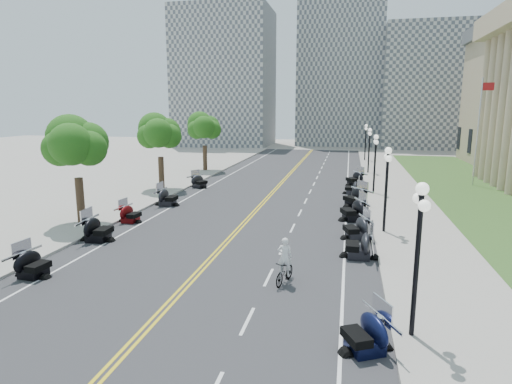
# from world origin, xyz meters

# --- Properties ---
(ground) EXTENTS (160.00, 160.00, 0.00)m
(ground) POSITION_xyz_m (0.00, 0.00, 0.00)
(ground) COLOR gray
(road) EXTENTS (16.00, 90.00, 0.01)m
(road) POSITION_xyz_m (0.00, 10.00, 0.00)
(road) COLOR #333335
(road) RESTS_ON ground
(centerline_yellow_a) EXTENTS (0.12, 90.00, 0.00)m
(centerline_yellow_a) POSITION_xyz_m (-0.12, 10.00, 0.01)
(centerline_yellow_a) COLOR yellow
(centerline_yellow_a) RESTS_ON road
(centerline_yellow_b) EXTENTS (0.12, 90.00, 0.00)m
(centerline_yellow_b) POSITION_xyz_m (0.12, 10.00, 0.01)
(centerline_yellow_b) COLOR yellow
(centerline_yellow_b) RESTS_ON road
(edge_line_north) EXTENTS (0.12, 90.00, 0.00)m
(edge_line_north) POSITION_xyz_m (6.40, 10.00, 0.01)
(edge_line_north) COLOR white
(edge_line_north) RESTS_ON road
(edge_line_south) EXTENTS (0.12, 90.00, 0.00)m
(edge_line_south) POSITION_xyz_m (-6.40, 10.00, 0.01)
(edge_line_south) COLOR white
(edge_line_south) RESTS_ON road
(lane_dash_4) EXTENTS (0.12, 2.00, 0.00)m
(lane_dash_4) POSITION_xyz_m (3.20, -8.00, 0.01)
(lane_dash_4) COLOR white
(lane_dash_4) RESTS_ON road
(lane_dash_5) EXTENTS (0.12, 2.00, 0.00)m
(lane_dash_5) POSITION_xyz_m (3.20, -4.00, 0.01)
(lane_dash_5) COLOR white
(lane_dash_5) RESTS_ON road
(lane_dash_6) EXTENTS (0.12, 2.00, 0.00)m
(lane_dash_6) POSITION_xyz_m (3.20, 0.00, 0.01)
(lane_dash_6) COLOR white
(lane_dash_6) RESTS_ON road
(lane_dash_7) EXTENTS (0.12, 2.00, 0.00)m
(lane_dash_7) POSITION_xyz_m (3.20, 4.00, 0.01)
(lane_dash_7) COLOR white
(lane_dash_7) RESTS_ON road
(lane_dash_8) EXTENTS (0.12, 2.00, 0.00)m
(lane_dash_8) POSITION_xyz_m (3.20, 8.00, 0.01)
(lane_dash_8) COLOR white
(lane_dash_8) RESTS_ON road
(lane_dash_9) EXTENTS (0.12, 2.00, 0.00)m
(lane_dash_9) POSITION_xyz_m (3.20, 12.00, 0.01)
(lane_dash_9) COLOR white
(lane_dash_9) RESTS_ON road
(lane_dash_10) EXTENTS (0.12, 2.00, 0.00)m
(lane_dash_10) POSITION_xyz_m (3.20, 16.00, 0.01)
(lane_dash_10) COLOR white
(lane_dash_10) RESTS_ON road
(lane_dash_11) EXTENTS (0.12, 2.00, 0.00)m
(lane_dash_11) POSITION_xyz_m (3.20, 20.00, 0.01)
(lane_dash_11) COLOR white
(lane_dash_11) RESTS_ON road
(lane_dash_12) EXTENTS (0.12, 2.00, 0.00)m
(lane_dash_12) POSITION_xyz_m (3.20, 24.00, 0.01)
(lane_dash_12) COLOR white
(lane_dash_12) RESTS_ON road
(lane_dash_13) EXTENTS (0.12, 2.00, 0.00)m
(lane_dash_13) POSITION_xyz_m (3.20, 28.00, 0.01)
(lane_dash_13) COLOR white
(lane_dash_13) RESTS_ON road
(lane_dash_14) EXTENTS (0.12, 2.00, 0.00)m
(lane_dash_14) POSITION_xyz_m (3.20, 32.00, 0.01)
(lane_dash_14) COLOR white
(lane_dash_14) RESTS_ON road
(lane_dash_15) EXTENTS (0.12, 2.00, 0.00)m
(lane_dash_15) POSITION_xyz_m (3.20, 36.00, 0.01)
(lane_dash_15) COLOR white
(lane_dash_15) RESTS_ON road
(lane_dash_16) EXTENTS (0.12, 2.00, 0.00)m
(lane_dash_16) POSITION_xyz_m (3.20, 40.00, 0.01)
(lane_dash_16) COLOR white
(lane_dash_16) RESTS_ON road
(lane_dash_17) EXTENTS (0.12, 2.00, 0.00)m
(lane_dash_17) POSITION_xyz_m (3.20, 44.00, 0.01)
(lane_dash_17) COLOR white
(lane_dash_17) RESTS_ON road
(lane_dash_18) EXTENTS (0.12, 2.00, 0.00)m
(lane_dash_18) POSITION_xyz_m (3.20, 48.00, 0.01)
(lane_dash_18) COLOR white
(lane_dash_18) RESTS_ON road
(lane_dash_19) EXTENTS (0.12, 2.00, 0.00)m
(lane_dash_19) POSITION_xyz_m (3.20, 52.00, 0.01)
(lane_dash_19) COLOR white
(lane_dash_19) RESTS_ON road
(sidewalk_north) EXTENTS (5.00, 90.00, 0.15)m
(sidewalk_north) POSITION_xyz_m (10.50, 10.00, 0.07)
(sidewalk_north) COLOR #9E9991
(sidewalk_north) RESTS_ON ground
(sidewalk_south) EXTENTS (5.00, 90.00, 0.15)m
(sidewalk_south) POSITION_xyz_m (-10.50, 10.00, 0.07)
(sidewalk_south) COLOR #9E9991
(sidewalk_south) RESTS_ON ground
(lawn) EXTENTS (9.00, 60.00, 0.10)m
(lawn) POSITION_xyz_m (17.50, 18.00, 0.05)
(lawn) COLOR #356023
(lawn) RESTS_ON ground
(distant_block_a) EXTENTS (18.00, 14.00, 26.00)m
(distant_block_a) POSITION_xyz_m (-18.00, 62.00, 13.00)
(distant_block_a) COLOR gray
(distant_block_a) RESTS_ON ground
(distant_block_b) EXTENTS (16.00, 12.00, 30.00)m
(distant_block_b) POSITION_xyz_m (4.00, 68.00, 15.00)
(distant_block_b) COLOR gray
(distant_block_b) RESTS_ON ground
(distant_block_c) EXTENTS (20.00, 14.00, 22.00)m
(distant_block_c) POSITION_xyz_m (22.00, 65.00, 11.00)
(distant_block_c) COLOR gray
(distant_block_c) RESTS_ON ground
(street_lamp_1) EXTENTS (0.50, 1.20, 4.90)m
(street_lamp_1) POSITION_xyz_m (8.60, -8.00, 2.60)
(street_lamp_1) COLOR black
(street_lamp_1) RESTS_ON sidewalk_north
(street_lamp_2) EXTENTS (0.50, 1.20, 4.90)m
(street_lamp_2) POSITION_xyz_m (8.60, 4.00, 2.60)
(street_lamp_2) COLOR black
(street_lamp_2) RESTS_ON sidewalk_north
(street_lamp_3) EXTENTS (0.50, 1.20, 4.90)m
(street_lamp_3) POSITION_xyz_m (8.60, 16.00, 2.60)
(street_lamp_3) COLOR black
(street_lamp_3) RESTS_ON sidewalk_north
(street_lamp_4) EXTENTS (0.50, 1.20, 4.90)m
(street_lamp_4) POSITION_xyz_m (8.60, 28.00, 2.60)
(street_lamp_4) COLOR black
(street_lamp_4) RESTS_ON sidewalk_north
(street_lamp_5) EXTENTS (0.50, 1.20, 4.90)m
(street_lamp_5) POSITION_xyz_m (8.60, 40.00, 2.60)
(street_lamp_5) COLOR black
(street_lamp_5) RESTS_ON sidewalk_north
(flagpole) EXTENTS (1.10, 0.20, 10.00)m
(flagpole) POSITION_xyz_m (18.00, 22.00, 5.00)
(flagpole) COLOR silver
(flagpole) RESTS_ON ground
(tree_2) EXTENTS (4.80, 4.80, 9.20)m
(tree_2) POSITION_xyz_m (-10.00, 2.00, 4.75)
(tree_2) COLOR #235619
(tree_2) RESTS_ON sidewalk_south
(tree_3) EXTENTS (4.80, 4.80, 9.20)m
(tree_3) POSITION_xyz_m (-10.00, 14.00, 4.75)
(tree_3) COLOR #235619
(tree_3) RESTS_ON sidewalk_south
(tree_4) EXTENTS (4.80, 4.80, 9.20)m
(tree_4) POSITION_xyz_m (-10.00, 26.00, 4.75)
(tree_4) COLOR #235619
(tree_4) RESTS_ON sidewalk_south
(motorcycle_n_3) EXTENTS (2.54, 2.54, 1.32)m
(motorcycle_n_3) POSITION_xyz_m (7.12, -9.07, 0.66)
(motorcycle_n_3) COLOR black
(motorcycle_n_3) RESTS_ON road
(motorcycle_n_5) EXTENTS (2.11, 2.11, 1.47)m
(motorcycle_n_5) POSITION_xyz_m (7.08, -0.61, 0.74)
(motorcycle_n_5) COLOR black
(motorcycle_n_5) RESTS_ON road
(motorcycle_n_6) EXTENTS (2.56, 2.56, 1.42)m
(motorcycle_n_6) POSITION_xyz_m (7.00, 2.59, 0.71)
(motorcycle_n_6) COLOR black
(motorcycle_n_6) RESTS_ON road
(motorcycle_n_7) EXTENTS (2.85, 2.85, 1.54)m
(motorcycle_n_7) POSITION_xyz_m (6.85, 6.66, 0.77)
(motorcycle_n_7) COLOR black
(motorcycle_n_7) RESTS_ON road
(motorcycle_n_8) EXTENTS (3.11, 3.11, 1.55)m
(motorcycle_n_8) POSITION_xyz_m (7.02, 10.86, 0.78)
(motorcycle_n_8) COLOR black
(motorcycle_n_8) RESTS_ON road
(motorcycle_n_9) EXTENTS (1.96, 1.96, 1.29)m
(motorcycle_n_9) POSITION_xyz_m (6.81, 15.66, 0.64)
(motorcycle_n_9) COLOR black
(motorcycle_n_9) RESTS_ON road
(motorcycle_n_10) EXTENTS (2.89, 2.89, 1.47)m
(motorcycle_n_10) POSITION_xyz_m (7.06, 20.07, 0.73)
(motorcycle_n_10) COLOR black
(motorcycle_n_10) RESTS_ON road
(motorcycle_s_4) EXTENTS (2.02, 2.02, 1.30)m
(motorcycle_s_4) POSITION_xyz_m (-6.88, -6.13, 0.65)
(motorcycle_s_4) COLOR black
(motorcycle_s_4) RESTS_ON road
(motorcycle_s_5) EXTENTS (2.26, 2.26, 1.48)m
(motorcycle_s_5) POSITION_xyz_m (-7.04, -0.86, 0.74)
(motorcycle_s_5) COLOR black
(motorcycle_s_5) RESTS_ON road
(motorcycle_s_6) EXTENTS (1.93, 1.93, 1.24)m
(motorcycle_s_6) POSITION_xyz_m (-7.25, 3.15, 0.62)
(motorcycle_s_6) COLOR #590A0C
(motorcycle_s_6) RESTS_ON road
(motorcycle_s_7) EXTENTS (2.07, 2.07, 1.44)m
(motorcycle_s_7) POSITION_xyz_m (-6.89, 8.19, 0.72)
(motorcycle_s_7) COLOR black
(motorcycle_s_7) RESTS_ON road
(motorcycle_s_9) EXTENTS (2.54, 2.54, 1.31)m
(motorcycle_s_9) POSITION_xyz_m (-7.06, 15.78, 0.66)
(motorcycle_s_9) COLOR black
(motorcycle_s_9) RESTS_ON road
(bicycle) EXTENTS (0.91, 1.77, 1.02)m
(bicycle) POSITION_xyz_m (3.97, -4.51, 0.51)
(bicycle) COLOR #A51414
(bicycle) RESTS_ON road
(cyclist_rider) EXTENTS (0.61, 0.40, 1.67)m
(cyclist_rider) POSITION_xyz_m (3.97, -4.51, 1.86)
(cyclist_rider) COLOR silver
(cyclist_rider) RESTS_ON bicycle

